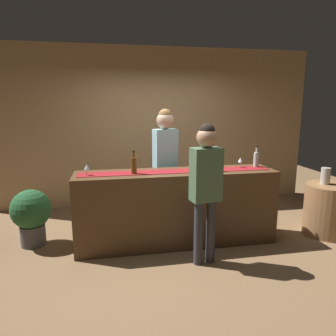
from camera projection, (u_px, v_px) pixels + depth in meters
ground_plane at (176, 242)px, 4.34m from camera, size 10.00×10.00×0.00m
back_wall at (155, 127)px, 5.89m from camera, size 6.00×0.12×2.90m
bar_counter at (176, 207)px, 4.25m from camera, size 2.67×0.60×1.00m
counter_runner_cloth at (176, 171)px, 4.15m from camera, size 2.54×0.28×0.01m
wine_bottle_clear at (256, 159)px, 4.41m from camera, size 0.07×0.07×0.30m
wine_bottle_green at (210, 163)px, 4.15m from camera, size 0.07×0.07×0.30m
wine_bottle_amber at (134, 165)px, 3.96m from camera, size 0.07×0.07×0.30m
wine_glass_near_customer at (87, 167)px, 3.88m from camera, size 0.07×0.07×0.14m
wine_glass_mid_counter at (240, 160)px, 4.38m from camera, size 0.07×0.07×0.14m
bartender at (165, 155)px, 4.67m from camera, size 0.37×0.27×1.81m
customer_sipping at (206, 180)px, 3.58m from camera, size 0.37×0.25×1.67m
round_side_table at (328, 210)px, 4.56m from camera, size 0.68×0.68×0.74m
vase_on_side_table at (325, 176)px, 4.51m from camera, size 0.13×0.13×0.24m
potted_plant_tall at (31, 214)px, 4.17m from camera, size 0.53×0.53×0.77m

